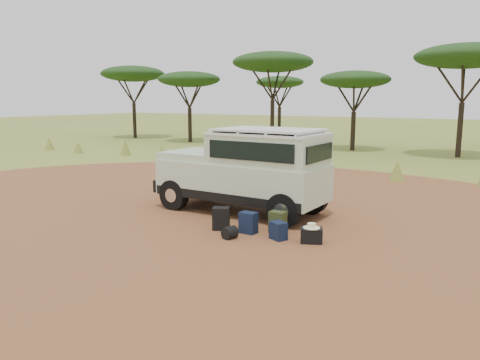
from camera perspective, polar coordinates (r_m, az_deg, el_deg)
The scene contains 13 objects.
ground at distance 12.56m, azimuth -4.27°, elevation -4.56°, with size 140.00×140.00×0.00m, color olive.
dirt_clearing at distance 12.55m, azimuth -4.27°, elevation -4.54°, with size 23.00×23.00×0.01m, color brown.
grass_fringe at distance 19.98m, azimuth 10.72°, elevation 1.88°, with size 36.60×1.60×0.90m.
acacia_treeline at distance 30.38m, azimuth 19.93°, elevation 12.60°, with size 46.70×13.20×6.26m.
safari_vehicle at distance 12.84m, azimuth 0.81°, elevation 0.96°, with size 4.91×2.03×2.35m.
walking_staff at distance 14.03m, azimuth -8.81°, elevation 0.03°, with size 0.04×0.04×1.58m, color brown.
backpack_black at distance 11.30m, azimuth -2.32°, elevation -4.73°, with size 0.40×0.30×0.55m, color black.
backpack_navy at distance 11.00m, azimuth 1.03°, elevation -5.24°, with size 0.39×0.28×0.51m, color #111E37.
backpack_olive at distance 11.08m, azimuth 4.62°, elevation -5.15°, with size 0.37×0.27×0.52m, color #353B1B.
duffel_navy at distance 10.56m, azimuth 4.69°, elevation -6.19°, with size 0.36×0.27×0.41m, color #111E37.
hard_case at distance 10.43m, azimuth 8.70°, elevation -6.70°, with size 0.47×0.34×0.34m, color black.
stuff_sack at distance 10.61m, azimuth -1.27°, elevation -6.42°, with size 0.29×0.29×0.29m, color black.
safari_hat at distance 10.38m, azimuth 8.73°, elevation -5.60°, with size 0.37×0.37×0.11m.
Camera 1 is at (7.16, -9.83, 3.12)m, focal length 35.00 mm.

